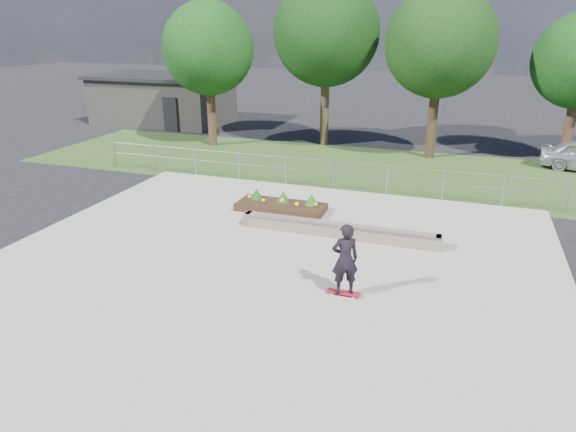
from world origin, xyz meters
name	(u,v)px	position (x,y,z in m)	size (l,w,h in m)	color
ground	(261,275)	(0.00, 0.00, 0.00)	(120.00, 120.00, 0.00)	black
grass_verge	(354,167)	(0.00, 11.00, 0.01)	(30.00, 8.00, 0.02)	#28431B
concrete_slab	(261,274)	(0.00, 0.00, 0.03)	(15.00, 15.00, 0.06)	gray
fence	(335,171)	(0.00, 7.50, 0.77)	(20.06, 0.06, 1.20)	gray
building	(164,99)	(-14.00, 18.00, 1.51)	(8.40, 5.40, 3.00)	#292724
tree_far_left	(208,49)	(-8.00, 13.00, 4.85)	(4.55, 4.55, 7.15)	#362015
tree_mid_left	(327,33)	(-2.50, 15.00, 5.61)	(5.25, 5.25, 8.25)	#362615
tree_mid_right	(440,43)	(3.00, 14.00, 5.23)	(4.90, 4.90, 7.70)	black
grind_ledge	(338,230)	(1.26, 2.95, 0.26)	(6.00, 0.44, 0.43)	brown
planter_bed	(281,205)	(-1.11, 4.58, 0.24)	(3.00, 1.20, 0.61)	black
skateboarder	(345,259)	(2.26, -0.46, 0.99)	(0.80, 0.65, 1.80)	white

